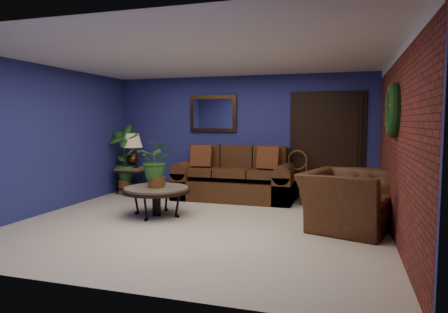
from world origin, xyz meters
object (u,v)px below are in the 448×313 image
(table_lamp, at_px, (132,146))
(armchair, at_px, (348,200))
(coffee_table, at_px, (156,191))
(end_table, at_px, (133,174))
(side_chair, at_px, (295,173))
(sofa, at_px, (235,182))

(table_lamp, height_order, armchair, table_lamp)
(coffee_table, height_order, end_table, end_table)
(side_chair, height_order, armchair, side_chair)
(end_table, height_order, armchair, armchair)
(end_table, bearing_deg, side_chair, 1.19)
(sofa, height_order, table_lamp, table_lamp)
(end_table, bearing_deg, sofa, 0.98)
(coffee_table, distance_m, end_table, 2.27)
(end_table, xyz_separation_m, side_chair, (3.49, 0.07, 0.14))
(coffee_table, distance_m, side_chair, 2.75)
(sofa, height_order, coffee_table, sofa)
(side_chair, bearing_deg, armchair, -49.49)
(table_lamp, bearing_deg, side_chair, 1.19)
(coffee_table, height_order, armchair, armchair)
(coffee_table, bearing_deg, end_table, 129.28)
(table_lamp, xyz_separation_m, side_chair, (3.49, 0.07, -0.45))
(armchair, bearing_deg, coffee_table, 109.25)
(end_table, height_order, side_chair, side_chair)
(sofa, distance_m, side_chair, 1.22)
(coffee_table, xyz_separation_m, side_chair, (2.05, 1.83, 0.15))
(table_lamp, bearing_deg, end_table, 161.57)
(armchair, bearing_deg, side_chair, 46.48)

